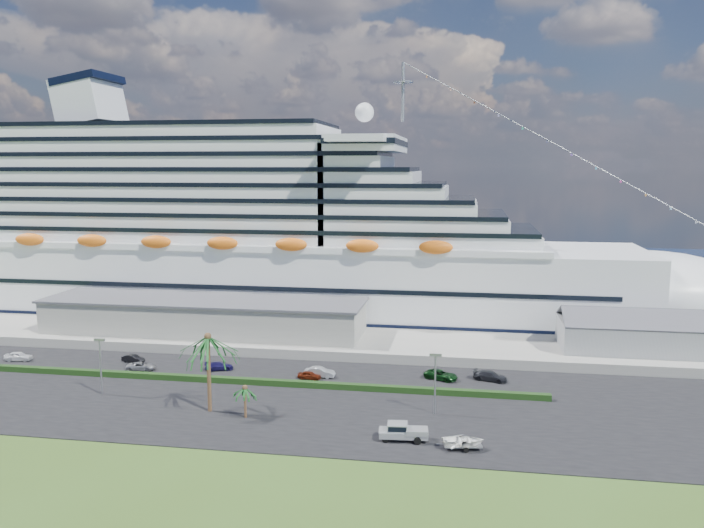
% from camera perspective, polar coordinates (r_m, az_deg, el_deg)
% --- Properties ---
extents(ground, '(420.00, 420.00, 0.00)m').
position_cam_1_polar(ground, '(90.05, -6.56, -13.36)').
color(ground, '#38511B').
rests_on(ground, ground).
extents(asphalt_lot, '(140.00, 38.00, 0.12)m').
position_cam_1_polar(asphalt_lot, '(99.98, -4.78, -11.07)').
color(asphalt_lot, black).
rests_on(asphalt_lot, ground).
extents(wharf, '(240.00, 20.00, 1.80)m').
position_cam_1_polar(wharf, '(126.82, -1.53, -6.48)').
color(wharf, gray).
rests_on(wharf, ground).
extents(water, '(420.00, 160.00, 0.02)m').
position_cam_1_polar(water, '(214.27, 3.10, -0.69)').
color(water, black).
rests_on(water, ground).
extents(cruise_ship, '(191.00, 38.00, 54.00)m').
position_cam_1_polar(cruise_ship, '(152.18, -7.79, 1.96)').
color(cruise_ship, silver).
rests_on(cruise_ship, ground).
extents(terminal_building, '(61.00, 15.00, 6.30)m').
position_cam_1_polar(terminal_building, '(132.84, -12.21, -4.17)').
color(terminal_building, gray).
rests_on(terminal_building, wharf).
extents(port_shed, '(24.00, 12.31, 7.37)m').
position_cam_1_polar(port_shed, '(126.93, 22.29, -5.46)').
color(port_shed, gray).
rests_on(port_shed, wharf).
extents(hedge, '(88.00, 1.10, 0.90)m').
position_cam_1_polar(hedge, '(106.51, -8.34, -9.63)').
color(hedge, black).
rests_on(hedge, asphalt_lot).
extents(lamp_post_left, '(1.60, 0.35, 8.27)m').
position_cam_1_polar(lamp_post_left, '(106.05, -20.19, -7.44)').
color(lamp_post_left, gray).
rests_on(lamp_post_left, asphalt_lot).
extents(lamp_post_right, '(1.60, 0.35, 8.27)m').
position_cam_1_polar(lamp_post_right, '(92.67, 6.93, -9.23)').
color(lamp_post_right, gray).
rests_on(lamp_post_right, asphalt_lot).
extents(palm_tall, '(8.82, 8.82, 11.13)m').
position_cam_1_polar(palm_tall, '(93.92, -11.88, -6.66)').
color(palm_tall, '#47301E').
rests_on(palm_tall, ground).
extents(palm_short, '(3.53, 3.53, 4.56)m').
position_cam_1_polar(palm_short, '(92.32, -8.89, -10.43)').
color(palm_short, '#47301E').
rests_on(palm_short, ground).
extents(parked_car_0, '(4.76, 2.48, 1.55)m').
position_cam_1_polar(parked_car_0, '(130.43, -25.98, -6.91)').
color(parked_car_0, white).
rests_on(parked_car_0, asphalt_lot).
extents(parked_car_1, '(4.14, 2.13, 1.30)m').
position_cam_1_polar(parked_car_1, '(122.29, -17.72, -7.49)').
color(parked_car_1, black).
rests_on(parked_car_1, asphalt_lot).
extents(parked_car_2, '(4.85, 2.97, 1.26)m').
position_cam_1_polar(parked_car_2, '(117.46, -17.14, -8.12)').
color(parked_car_2, gray).
rests_on(parked_car_2, asphalt_lot).
extents(parked_car_3, '(4.87, 3.19, 1.31)m').
position_cam_1_polar(parked_car_3, '(114.41, -11.00, -8.32)').
color(parked_car_3, '#1B154C').
rests_on(parked_car_3, asphalt_lot).
extents(parked_car_4, '(3.80, 1.94, 1.24)m').
position_cam_1_polar(parked_car_4, '(107.95, -3.56, -9.21)').
color(parked_car_4, '#621F0D').
rests_on(parked_car_4, asphalt_lot).
extents(parked_car_5, '(4.79, 1.68, 1.58)m').
position_cam_1_polar(parked_car_5, '(108.79, -2.71, -8.98)').
color(parked_car_5, '#A1A1A8').
rests_on(parked_car_5, asphalt_lot).
extents(parked_car_6, '(5.76, 4.26, 1.46)m').
position_cam_1_polar(parked_car_6, '(108.43, 7.41, -9.13)').
color(parked_car_6, black).
rests_on(parked_car_6, asphalt_lot).
extents(parked_car_7, '(5.60, 3.59, 1.51)m').
position_cam_1_polar(parked_car_7, '(109.06, 11.41, -9.11)').
color(parked_car_7, black).
rests_on(parked_car_7, asphalt_lot).
extents(pickup_truck, '(6.11, 2.66, 2.10)m').
position_cam_1_polar(pickup_truck, '(85.24, 4.23, -13.68)').
color(pickup_truck, black).
rests_on(pickup_truck, asphalt_lot).
extents(boat_trailer, '(5.74, 4.21, 1.59)m').
position_cam_1_polar(boat_trailer, '(83.53, 9.21, -14.31)').
color(boat_trailer, gray).
rests_on(boat_trailer, asphalt_lot).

